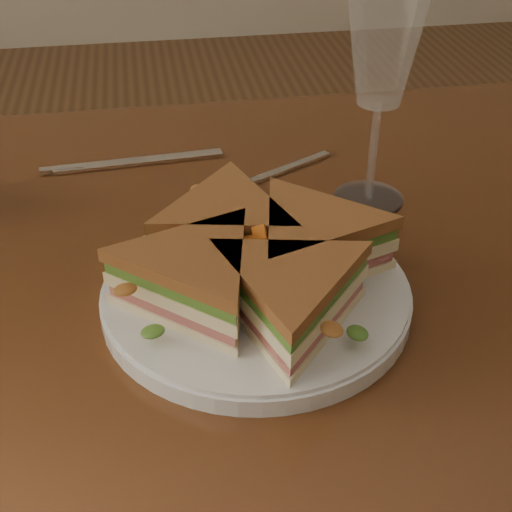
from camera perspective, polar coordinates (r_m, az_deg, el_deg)
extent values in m
cube|color=#3A1C0D|center=(0.68, -2.34, -2.49)|extent=(1.20, 0.80, 0.04)
cylinder|color=#341C0F|center=(1.33, 19.83, -4.07)|extent=(0.06, 0.06, 0.71)
cylinder|color=silver|center=(0.63, 0.00, -3.15)|extent=(0.27, 0.27, 0.02)
cube|color=silver|center=(0.84, 2.41, 6.93)|extent=(0.12, 0.07, 0.00)
ellipsoid|color=silver|center=(0.79, -2.95, 5.13)|extent=(0.05, 0.03, 0.01)
cube|color=silver|center=(0.86, -9.33, 7.43)|extent=(0.20, 0.03, 0.00)
cube|color=silver|center=(0.86, -15.29, 6.64)|extent=(0.05, 0.01, 0.00)
cylinder|color=white|center=(0.79, 8.96, 4.56)|extent=(0.08, 0.08, 0.00)
cylinder|color=white|center=(0.76, 9.34, 8.22)|extent=(0.01, 0.01, 0.11)
cone|color=white|center=(0.72, 10.22, 16.35)|extent=(0.08, 0.08, 0.12)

